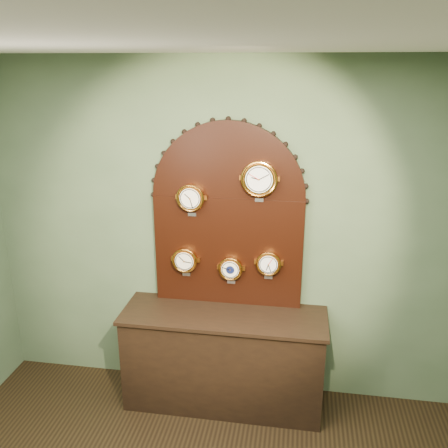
% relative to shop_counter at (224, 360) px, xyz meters
% --- Properties ---
extents(wall_back, '(4.00, 0.00, 4.00)m').
position_rel_shop_counter_xyz_m(wall_back, '(0.00, 0.27, 1.00)').
color(wall_back, '#495E40').
rests_on(wall_back, ground).
extents(ceiling, '(5.00, 5.00, 0.00)m').
position_rel_shop_counter_xyz_m(ceiling, '(0.00, -2.23, 2.40)').
color(ceiling, white).
rests_on(ceiling, wall_back).
extents(shop_counter, '(1.60, 0.50, 0.80)m').
position_rel_shop_counter_xyz_m(shop_counter, '(0.00, 0.00, 0.00)').
color(shop_counter, black).
rests_on(shop_counter, ground_plane).
extents(display_board, '(1.26, 0.06, 1.53)m').
position_rel_shop_counter_xyz_m(display_board, '(0.00, 0.22, 1.23)').
color(display_board, black).
rests_on(display_board, shop_counter).
extents(roman_clock, '(0.22, 0.08, 0.27)m').
position_rel_shop_counter_xyz_m(roman_clock, '(-0.28, 0.15, 1.34)').
color(roman_clock, orange).
rests_on(roman_clock, display_board).
extents(arabic_clock, '(0.28, 0.08, 0.33)m').
position_rel_shop_counter_xyz_m(arabic_clock, '(0.25, 0.15, 1.51)').
color(arabic_clock, orange).
rests_on(arabic_clock, display_board).
extents(hygrometer, '(0.21, 0.08, 0.26)m').
position_rel_shop_counter_xyz_m(hygrometer, '(-0.34, 0.15, 0.81)').
color(hygrometer, orange).
rests_on(hygrometer, display_board).
extents(barometer, '(0.20, 0.08, 0.25)m').
position_rel_shop_counter_xyz_m(barometer, '(0.03, 0.15, 0.76)').
color(barometer, orange).
rests_on(barometer, display_board).
extents(tide_clock, '(0.20, 0.08, 0.25)m').
position_rel_shop_counter_xyz_m(tide_clock, '(0.34, 0.15, 0.83)').
color(tide_clock, orange).
rests_on(tide_clock, display_board).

